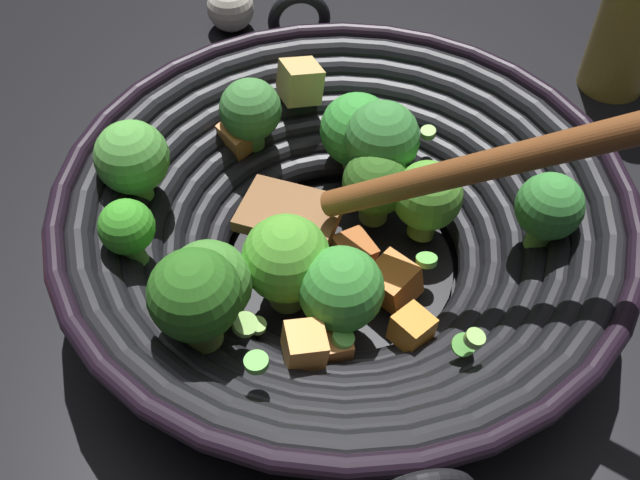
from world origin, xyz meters
name	(u,v)px	position (x,y,z in m)	size (l,w,h in m)	color
ground_plane	(341,270)	(0.00, 0.00, 0.00)	(4.00, 4.00, 0.00)	black
wok	(340,219)	(0.00, 0.00, 0.06)	(0.39, 0.41, 0.22)	black
cooking_oil_bottle	(639,3)	(0.34, 0.05, 0.09)	(0.06, 0.06, 0.21)	gold
garlic_bulb	(230,8)	(0.08, 0.33, 0.02)	(0.05, 0.05, 0.05)	silver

